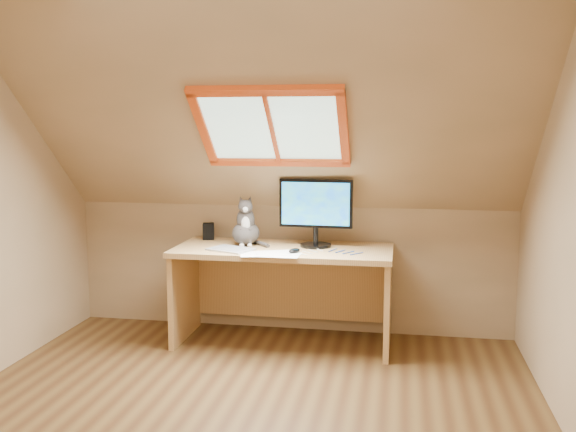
# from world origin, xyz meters

# --- Properties ---
(ground) EXTENTS (3.50, 3.50, 0.00)m
(ground) POSITION_xyz_m (0.00, 0.00, 0.00)
(ground) COLOR brown
(ground) RESTS_ON ground
(room_shell) EXTENTS (3.52, 3.52, 2.41)m
(room_shell) POSITION_xyz_m (0.00, -0.09, 1.43)
(room_shell) COLOR tan
(room_shell) RESTS_ON ground
(desk) EXTENTS (1.61, 0.70, 0.73)m
(desk) POSITION_xyz_m (0.01, 1.45, 0.51)
(desk) COLOR tan
(desk) RESTS_ON ground
(monitor) EXTENTS (0.55, 0.23, 0.51)m
(monitor) POSITION_xyz_m (0.24, 1.46, 1.03)
(monitor) COLOR black
(monitor) RESTS_ON desk
(cat) EXTENTS (0.26, 0.29, 0.38)m
(cat) POSITION_xyz_m (-0.29, 1.44, 0.87)
(cat) COLOR #484340
(cat) RESTS_ON desk
(desk_speaker) EXTENTS (0.11, 0.11, 0.13)m
(desk_speaker) POSITION_xyz_m (-0.64, 1.63, 0.80)
(desk_speaker) COLOR black
(desk_speaker) RESTS_ON desk
(graphics_tablet) EXTENTS (0.37, 0.32, 0.01)m
(graphics_tablet) POSITION_xyz_m (-0.35, 1.22, 0.74)
(graphics_tablet) COLOR #B2B2B7
(graphics_tablet) RESTS_ON desk
(mouse) EXTENTS (0.10, 0.13, 0.03)m
(mouse) POSITION_xyz_m (0.13, 1.19, 0.75)
(mouse) COLOR black
(mouse) RESTS_ON desk
(papers) EXTENTS (0.35, 0.30, 0.01)m
(papers) POSITION_xyz_m (-0.04, 1.12, 0.74)
(papers) COLOR white
(papers) RESTS_ON desk
(cables) EXTENTS (0.51, 0.26, 0.01)m
(cables) POSITION_xyz_m (0.38, 1.26, 0.74)
(cables) COLOR silver
(cables) RESTS_ON desk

